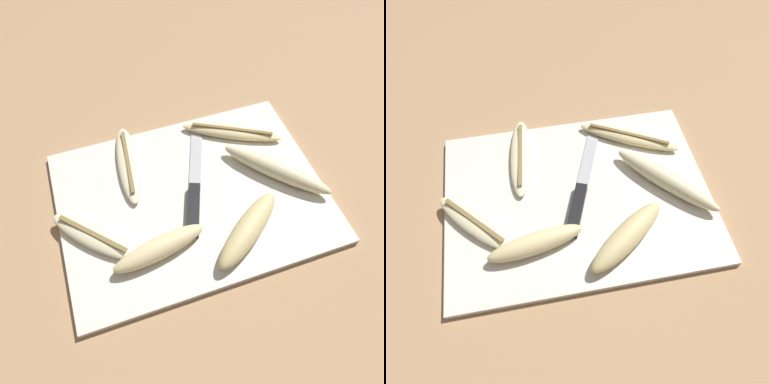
% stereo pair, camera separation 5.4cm
% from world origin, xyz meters
% --- Properties ---
extents(ground_plane, '(4.00, 4.00, 0.00)m').
position_xyz_m(ground_plane, '(0.00, 0.00, 0.00)').
color(ground_plane, tan).
extents(cutting_board, '(0.47, 0.35, 0.01)m').
position_xyz_m(cutting_board, '(0.00, 0.00, 0.01)').
color(cutting_board, silver).
rests_on(cutting_board, ground_plane).
extents(knife, '(0.10, 0.23, 0.02)m').
position_xyz_m(knife, '(-0.00, -0.01, 0.02)').
color(knife, black).
rests_on(knife, cutting_board).
extents(banana_bright_far, '(0.06, 0.18, 0.02)m').
position_xyz_m(banana_bright_far, '(-0.09, 0.10, 0.02)').
color(banana_bright_far, beige).
rests_on(banana_bright_far, cutting_board).
extents(banana_cream_curved, '(0.16, 0.18, 0.03)m').
position_xyz_m(banana_cream_curved, '(0.16, -0.01, 0.03)').
color(banana_cream_curved, beige).
rests_on(banana_cream_curved, cutting_board).
extents(banana_ripe_center, '(0.16, 0.06, 0.03)m').
position_xyz_m(banana_ripe_center, '(-0.09, -0.09, 0.03)').
color(banana_ripe_center, beige).
rests_on(banana_ripe_center, cutting_board).
extents(banana_mellow_near, '(0.19, 0.12, 0.02)m').
position_xyz_m(banana_mellow_near, '(0.12, 0.11, 0.02)').
color(banana_mellow_near, beige).
rests_on(banana_mellow_near, cutting_board).
extents(banana_spotted_left, '(0.16, 0.13, 0.04)m').
position_xyz_m(banana_spotted_left, '(0.06, -0.10, 0.03)').
color(banana_spotted_left, '#DBC684').
rests_on(banana_spotted_left, cutting_board).
extents(banana_pale_long, '(0.14, 0.15, 0.02)m').
position_xyz_m(banana_pale_long, '(-0.18, -0.03, 0.02)').
color(banana_pale_long, beige).
rests_on(banana_pale_long, cutting_board).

